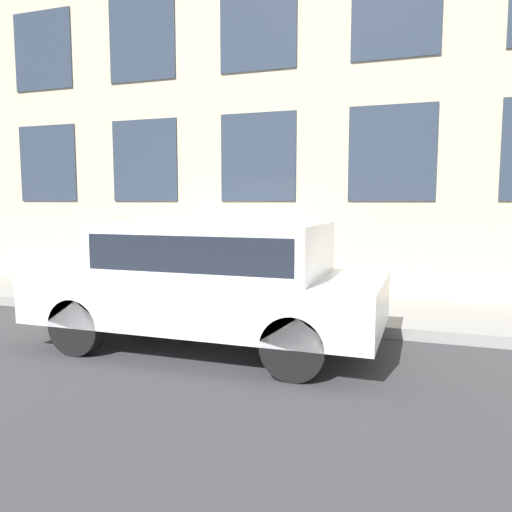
% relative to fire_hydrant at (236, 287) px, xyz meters
% --- Properties ---
extents(ground_plane, '(80.00, 80.00, 0.00)m').
position_rel_fire_hydrant_xyz_m(ground_plane, '(-0.62, 0.16, -0.52)').
color(ground_plane, '#38383A').
extents(sidewalk, '(2.27, 60.00, 0.17)m').
position_rel_fire_hydrant_xyz_m(sidewalk, '(0.51, 0.16, -0.43)').
color(sidewalk, gray).
rests_on(sidewalk, ground_plane).
extents(building_facade, '(0.33, 40.00, 10.47)m').
position_rel_fire_hydrant_xyz_m(building_facade, '(1.80, 0.16, 4.71)').
color(building_facade, '#C6B793').
rests_on(building_facade, ground_plane).
extents(fire_hydrant, '(0.32, 0.43, 0.68)m').
position_rel_fire_hydrant_xyz_m(fire_hydrant, '(0.00, 0.00, 0.00)').
color(fire_hydrant, '#2D7260').
rests_on(fire_hydrant, sidewalk).
extents(person, '(0.26, 0.17, 1.09)m').
position_rel_fire_hydrant_xyz_m(person, '(0.06, -0.71, 0.31)').
color(person, '#998466').
rests_on(person, sidewalk).
extents(parked_truck_white_near, '(2.03, 4.68, 1.71)m').
position_rel_fire_hydrant_xyz_m(parked_truck_white_near, '(-1.78, -0.33, 0.47)').
color(parked_truck_white_near, black).
rests_on(parked_truck_white_near, ground_plane).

